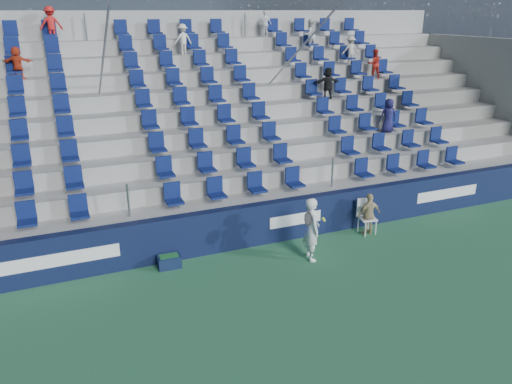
% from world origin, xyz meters
% --- Properties ---
extents(ground, '(70.00, 70.00, 0.00)m').
position_xyz_m(ground, '(0.00, 0.00, 0.00)').
color(ground, '#2F6F46').
rests_on(ground, ground).
extents(sponsor_wall, '(24.00, 0.32, 1.20)m').
position_xyz_m(sponsor_wall, '(0.00, 3.15, 0.60)').
color(sponsor_wall, '#0F1738').
rests_on(sponsor_wall, ground).
extents(grandstand, '(24.00, 8.17, 6.63)m').
position_xyz_m(grandstand, '(0.00, 8.24, 2.14)').
color(grandstand, '#989994').
rests_on(grandstand, ground).
extents(tennis_player, '(0.69, 0.68, 1.71)m').
position_xyz_m(tennis_player, '(1.34, 1.78, 0.86)').
color(tennis_player, white).
rests_on(tennis_player, ground).
extents(line_judge_chair, '(0.53, 0.54, 1.04)m').
position_xyz_m(line_judge_chair, '(3.64, 2.66, 0.59)').
color(line_judge_chair, white).
rests_on(line_judge_chair, ground).
extents(line_judge, '(0.75, 0.32, 1.26)m').
position_xyz_m(line_judge, '(3.64, 2.50, 0.63)').
color(line_judge, tan).
rests_on(line_judge, ground).
extents(ball_bin, '(0.60, 0.40, 0.33)m').
position_xyz_m(ball_bin, '(-2.23, 2.75, 0.18)').
color(ball_bin, '#101B3A').
rests_on(ball_bin, ground).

